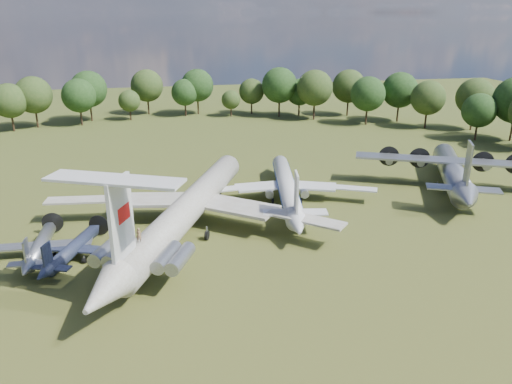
{
  "coord_description": "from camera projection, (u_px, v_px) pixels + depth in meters",
  "views": [
    {
      "loc": [
        -6.88,
        -66.87,
        29.45
      ],
      "look_at": [
        6.81,
        -0.43,
        5.0
      ],
      "focal_mm": 35.0,
      "sensor_mm": 36.0,
      "label": 1
    }
  ],
  "objects": [
    {
      "name": "person_on_il62",
      "position": [
        139.0,
        235.0,
        54.72
      ],
      "size": [
        0.64,
        0.44,
        1.68
      ],
      "primitive_type": "imported",
      "rotation": [
        0.0,
        0.0,
        3.09
      ],
      "color": "#836042",
      "rests_on": "il62_airliner"
    },
    {
      "name": "an12_transport",
      "position": [
        452.0,
        175.0,
        87.88
      ],
      "size": [
        46.36,
        48.3,
        4.95
      ],
      "primitive_type": null,
      "rotation": [
        0.0,
        0.0,
        -0.43
      ],
      "color": "#9D9FA4",
      "rests_on": "ground"
    },
    {
      "name": "il62_airliner",
      "position": [
        189.0,
        213.0,
        70.37
      ],
      "size": [
        63.49,
        70.13,
        5.6
      ],
      "primitive_type": null,
      "rotation": [
        0.0,
        0.0,
        -0.42
      ],
      "color": "beige",
      "rests_on": "ground"
    },
    {
      "name": "small_prop_west",
      "position": [
        73.0,
        252.0,
        62.32
      ],
      "size": [
        17.52,
        20.23,
        2.49
      ],
      "primitive_type": null,
      "rotation": [
        0.0,
        0.0,
        -0.35
      ],
      "color": "#161931",
      "rests_on": "ground"
    },
    {
      "name": "ground",
      "position": [
        210.0,
        226.0,
        72.91
      ],
      "size": [
        300.0,
        300.0,
        0.0
      ],
      "primitive_type": "plane",
      "color": "#284316",
      "rests_on": "ground"
    },
    {
      "name": "tu104_jet",
      "position": [
        287.0,
        191.0,
        81.69
      ],
      "size": [
        35.85,
        43.87,
        3.94
      ],
      "primitive_type": null,
      "rotation": [
        0.0,
        0.0,
        -0.17
      ],
      "color": "silver",
      "rests_on": "ground"
    },
    {
      "name": "small_prop_northwest",
      "position": [
        40.0,
        249.0,
        63.21
      ],
      "size": [
        13.1,
        17.48,
        2.5
      ],
      "primitive_type": null,
      "rotation": [
        0.0,
        0.0,
        -0.04
      ],
      "color": "#929499",
      "rests_on": "ground"
    }
  ]
}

